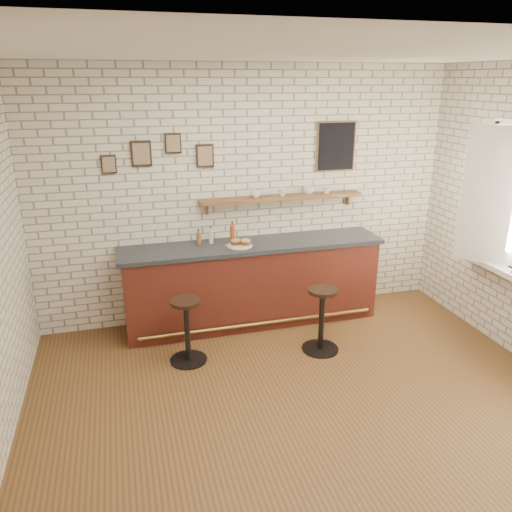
# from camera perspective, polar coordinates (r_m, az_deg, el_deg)

# --- Properties ---
(ground) EXTENTS (5.00, 5.00, 0.00)m
(ground) POSITION_cam_1_polar(r_m,az_deg,el_deg) (4.83, 5.42, -16.19)
(ground) COLOR brown
(ground) RESTS_ON ground
(bar_counter) EXTENTS (3.10, 0.65, 1.01)m
(bar_counter) POSITION_cam_1_polar(r_m,az_deg,el_deg) (5.99, -0.39, -3.10)
(bar_counter) COLOR #531E16
(bar_counter) RESTS_ON ground
(sandwich_plate) EXTENTS (0.28, 0.28, 0.01)m
(sandwich_plate) POSITION_cam_1_polar(r_m,az_deg,el_deg) (5.71, -1.87, 1.19)
(sandwich_plate) COLOR white
(sandwich_plate) RESTS_ON bar_counter
(ciabatta_sandwich) EXTENTS (0.24, 0.17, 0.08)m
(ciabatta_sandwich) POSITION_cam_1_polar(r_m,az_deg,el_deg) (5.70, -1.77, 1.62)
(ciabatta_sandwich) COLOR tan
(ciabatta_sandwich) RESTS_ON sandwich_plate
(potato_chips) EXTENTS (0.26, 0.17, 0.00)m
(potato_chips) POSITION_cam_1_polar(r_m,az_deg,el_deg) (5.70, -1.99, 1.24)
(potato_chips) COLOR #F2B255
(potato_chips) RESTS_ON sandwich_plate
(bitters_bottle_brown) EXTENTS (0.06, 0.06, 0.18)m
(bitters_bottle_brown) POSITION_cam_1_polar(r_m,az_deg,el_deg) (5.79, -6.57, 2.03)
(bitters_bottle_brown) COLOR brown
(bitters_bottle_brown) RESTS_ON bar_counter
(bitters_bottle_white) EXTENTS (0.05, 0.05, 0.20)m
(bitters_bottle_white) POSITION_cam_1_polar(r_m,az_deg,el_deg) (5.81, -5.16, 2.23)
(bitters_bottle_white) COLOR beige
(bitters_bottle_white) RESTS_ON bar_counter
(bitters_bottle_amber) EXTENTS (0.06, 0.06, 0.25)m
(bitters_bottle_amber) POSITION_cam_1_polar(r_m,az_deg,el_deg) (5.86, -2.70, 2.61)
(bitters_bottle_amber) COLOR #974118
(bitters_bottle_amber) RESTS_ON bar_counter
(condiment_bottle_yellow) EXTENTS (0.05, 0.05, 0.17)m
(condiment_bottle_yellow) POSITION_cam_1_polar(r_m,az_deg,el_deg) (5.87, -2.73, 2.33)
(condiment_bottle_yellow) COLOR gold
(condiment_bottle_yellow) RESTS_ON bar_counter
(bar_stool_left) EXTENTS (0.39, 0.39, 0.70)m
(bar_stool_left) POSITION_cam_1_polar(r_m,az_deg,el_deg) (5.26, -7.89, -8.24)
(bar_stool_left) COLOR black
(bar_stool_left) RESTS_ON ground
(bar_stool_right) EXTENTS (0.40, 0.40, 0.73)m
(bar_stool_right) POSITION_cam_1_polar(r_m,az_deg,el_deg) (5.46, 7.50, -6.99)
(bar_stool_right) COLOR black
(bar_stool_right) RESTS_ON ground
(wall_shelf) EXTENTS (2.00, 0.18, 0.18)m
(wall_shelf) POSITION_cam_1_polar(r_m,az_deg,el_deg) (6.00, 3.00, 6.65)
(wall_shelf) COLOR brown
(wall_shelf) RESTS_ON ground
(shelf_cup_a) EXTENTS (0.16, 0.16, 0.09)m
(shelf_cup_a) POSITION_cam_1_polar(r_m,az_deg,el_deg) (5.89, -0.03, 7.10)
(shelf_cup_a) COLOR white
(shelf_cup_a) RESTS_ON wall_shelf
(shelf_cup_b) EXTENTS (0.13, 0.13, 0.09)m
(shelf_cup_b) POSITION_cam_1_polar(r_m,az_deg,el_deg) (5.98, 3.03, 7.28)
(shelf_cup_b) COLOR white
(shelf_cup_b) RESTS_ON wall_shelf
(shelf_cup_c) EXTENTS (0.13, 0.13, 0.10)m
(shelf_cup_c) POSITION_cam_1_polar(r_m,az_deg,el_deg) (6.09, 6.02, 7.46)
(shelf_cup_c) COLOR white
(shelf_cup_c) RESTS_ON wall_shelf
(shelf_cup_d) EXTENTS (0.13, 0.13, 0.09)m
(shelf_cup_d) POSITION_cam_1_polar(r_m,az_deg,el_deg) (6.18, 8.07, 7.50)
(shelf_cup_d) COLOR white
(shelf_cup_d) RESTS_ON wall_shelf
(back_wall_decor) EXTENTS (2.96, 0.02, 0.56)m
(back_wall_decor) POSITION_cam_1_polar(r_m,az_deg,el_deg) (5.92, 1.22, 12.09)
(back_wall_decor) COLOR black
(back_wall_decor) RESTS_ON ground
(window_sill) EXTENTS (0.20, 1.35, 0.06)m
(window_sill) POSITION_cam_1_polar(r_m,az_deg,el_deg) (5.85, 27.18, -1.82)
(window_sill) COLOR white
(window_sill) RESTS_ON ground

